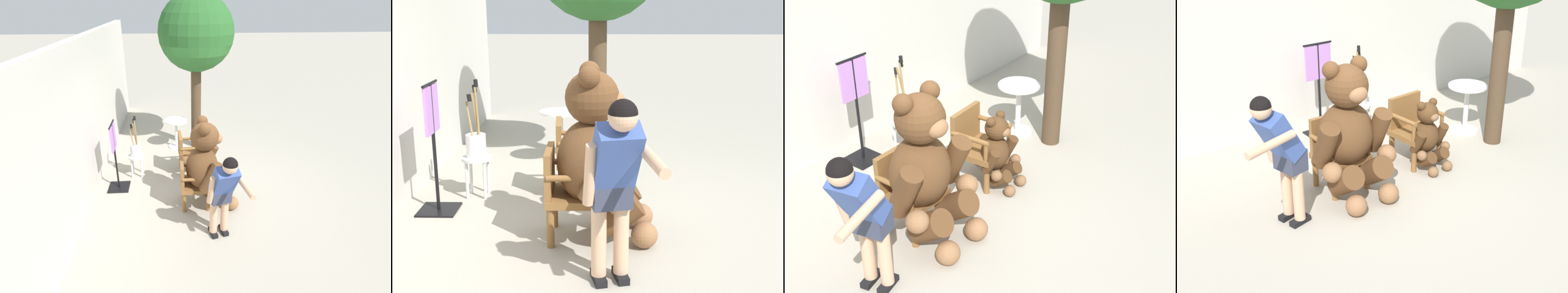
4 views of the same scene
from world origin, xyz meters
TOP-DOWN VIEW (x-y plane):
  - ground_plane at (0.00, 0.00)m, footprint 60.00×60.00m
  - wooden_chair_left at (-0.58, 0.50)m, footprint 0.56×0.52m
  - wooden_chair_right at (0.58, 0.50)m, footprint 0.59×0.56m
  - teddy_bear_large at (-0.58, 0.23)m, footprint 0.98×0.92m
  - teddy_bear_small at (0.59, 0.21)m, footprint 0.55×0.53m
  - person_visitor at (-1.52, 0.10)m, footprint 0.76×0.60m
  - white_stool at (0.49, 1.58)m, footprint 0.34×0.34m
  - brush_bucket at (0.49, 1.58)m, footprint 0.22×0.22m
  - round_side_table at (1.81, 0.74)m, footprint 0.56×0.56m
  - clothing_display_stand at (0.03, 1.91)m, footprint 0.44×0.40m

SIDE VIEW (x-z plane):
  - ground_plane at x=0.00m, z-range 0.00..0.00m
  - white_stool at x=0.49m, z-range 0.13..0.59m
  - teddy_bear_small at x=0.59m, z-range -0.01..0.90m
  - round_side_table at x=1.81m, z-range 0.09..0.81m
  - wooden_chair_left at x=-0.58m, z-range 0.03..0.89m
  - wooden_chair_right at x=0.58m, z-range 0.03..0.89m
  - brush_bucket at x=0.49m, z-range 0.19..1.07m
  - clothing_display_stand at x=0.03m, z-range 0.04..1.40m
  - teddy_bear_large at x=-0.58m, z-range -0.02..1.61m
  - person_visitor at x=-1.52m, z-range 0.15..1.67m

